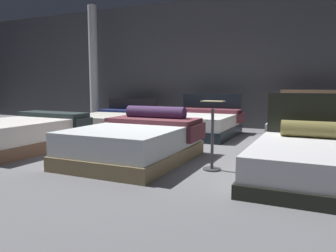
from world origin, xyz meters
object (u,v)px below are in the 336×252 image
bed_5 (314,131)px  bed_2 (314,161)px  bed_3 (113,121)px  support_pillar (94,65)px  price_sign (212,144)px  bed_0 (21,134)px  bed_1 (136,142)px  bed_4 (199,124)px

bed_5 → bed_2: bearing=-88.7°
bed_3 → support_pillar: size_ratio=0.63×
bed_2 → bed_3: size_ratio=0.92×
bed_2 → price_sign: bearing=-178.6°
bed_0 → bed_1: size_ratio=1.04×
bed_2 → bed_4: bed_2 is taller
bed_1 → price_sign: price_sign is taller
price_sign → bed_1: bearing=177.1°
bed_2 → price_sign: bed_2 is taller
bed_3 → price_sign: (3.59, -2.90, 0.14)m
bed_0 → bed_5: bearing=32.6°
bed_2 → support_pillar: support_pillar is taller
bed_2 → bed_3: 5.61m
bed_0 → bed_5: size_ratio=1.04×
bed_2 → bed_0: bearing=-179.4°
bed_3 → bed_4: bearing=-3.5°
bed_5 → support_pillar: 6.50m
bed_0 → bed_2: 4.78m
bed_1 → bed_5: bed_5 is taller
bed_3 → bed_1: bearing=-52.5°
bed_0 → bed_3: bed_3 is taller
bed_1 → bed_3: bearing=129.1°
bed_1 → bed_5: size_ratio=1.00×
bed_5 → bed_3: bearing=179.5°
bed_2 → support_pillar: 7.58m
bed_3 → support_pillar: support_pillar is taller
bed_0 → price_sign: bearing=1.6°
bed_2 → price_sign: size_ratio=2.19×
bed_2 → bed_3: bearing=149.0°
bed_0 → bed_3: 2.94m
bed_0 → bed_2: size_ratio=1.07×
bed_2 → support_pillar: bearing=147.4°
bed_0 → support_pillar: bearing=111.3°
bed_0 → bed_5: 5.53m
bed_2 → support_pillar: (-6.28, 3.96, 1.51)m
bed_4 → support_pillar: (-3.83, 1.15, 1.49)m
bed_0 → support_pillar: 4.56m
bed_2 → bed_4: bearing=130.8°
bed_4 → bed_5: size_ratio=0.93×
support_pillar → bed_1: bearing=-45.9°
bed_1 → bed_2: bed_2 is taller
bed_3 → bed_5: bearing=-2.8°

